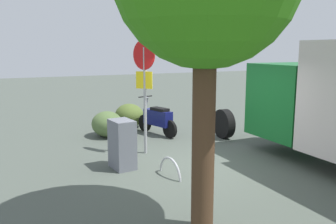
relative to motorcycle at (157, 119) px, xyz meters
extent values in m
plane|color=#4A524A|center=(-3.32, 0.33, -0.52)|extent=(60.00, 60.00, 0.00)
cylinder|color=black|center=(-1.31, -3.57, -0.07)|extent=(0.90, 0.26, 0.90)
cylinder|color=black|center=(-1.28, -1.67, -0.07)|extent=(0.90, 0.26, 0.90)
cube|color=#136327|center=(-3.36, -2.59, 0.88)|extent=(1.83, 2.13, 1.90)
cube|color=black|center=(-3.36, -2.59, 1.48)|extent=(1.85, 1.97, 0.60)
cylinder|color=black|center=(0.63, 0.19, -0.24)|extent=(0.57, 0.25, 0.56)
cylinder|color=black|center=(-0.57, -0.17, -0.24)|extent=(0.57, 0.25, 0.56)
cube|color=navy|center=(-0.01, 0.00, 0.04)|extent=(1.15, 0.62, 0.48)
cube|color=black|center=(-0.11, -0.03, 0.31)|extent=(0.69, 0.45, 0.12)
cylinder|color=slate|center=(0.59, 0.17, 0.31)|extent=(0.29, 0.15, 0.69)
cylinder|color=black|center=(0.59, 0.17, 0.66)|extent=(0.19, 0.54, 0.04)
cylinder|color=#9E9EA3|center=(-1.75, 1.12, 0.86)|extent=(0.08, 0.08, 2.77)
cylinder|color=red|center=(-1.75, 1.14, 2.06)|extent=(0.71, 0.32, 0.76)
cube|color=yellow|center=(-1.75, 1.14, 1.42)|extent=(0.33, 0.33, 0.44)
cylinder|color=#47301E|center=(-5.87, 1.87, 0.89)|extent=(0.34, 0.34, 2.82)
cube|color=slate|center=(-2.64, 2.06, 0.05)|extent=(0.69, 0.52, 1.13)
torus|color=#B7B7BC|center=(-3.60, 1.30, -0.52)|extent=(0.85, 0.14, 0.85)
ellipsoid|color=#4E6537|center=(0.47, 1.52, -0.12)|extent=(1.17, 0.96, 0.80)
ellipsoid|color=#4F632B|center=(1.53, 0.41, -0.11)|extent=(1.20, 0.98, 0.82)
camera|label=1|loc=(-10.24, 4.54, 2.20)|focal=38.12mm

